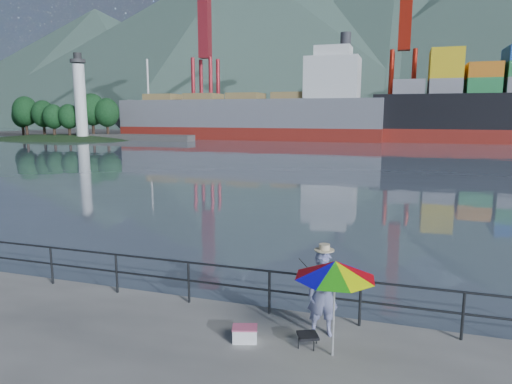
{
  "coord_description": "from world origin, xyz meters",
  "views": [
    {
      "loc": [
        5.68,
        -7.64,
        4.47
      ],
      "look_at": [
        1.3,
        6.0,
        2.0
      ],
      "focal_mm": 32.0,
      "sensor_mm": 36.0,
      "label": 1
    }
  ],
  "objects_px": {
    "cooler_bag": "(245,335)",
    "fisherman": "(323,294)",
    "beach_umbrella": "(335,269)",
    "bulk_carrier": "(257,115)"
  },
  "relations": [
    {
      "from": "fisherman",
      "to": "bulk_carrier",
      "type": "relative_size",
      "value": 0.04
    },
    {
      "from": "fisherman",
      "to": "bulk_carrier",
      "type": "height_order",
      "value": "bulk_carrier"
    },
    {
      "from": "beach_umbrella",
      "to": "bulk_carrier",
      "type": "bearing_deg",
      "value": 108.71
    },
    {
      "from": "cooler_bag",
      "to": "fisherman",
      "type": "bearing_deg",
      "value": 11.37
    },
    {
      "from": "fisherman",
      "to": "beach_umbrella",
      "type": "bearing_deg",
      "value": -88.77
    },
    {
      "from": "bulk_carrier",
      "to": "beach_umbrella",
      "type": "bearing_deg",
      "value": -71.29
    },
    {
      "from": "beach_umbrella",
      "to": "fisherman",
      "type": "bearing_deg",
      "value": 113.05
    },
    {
      "from": "fisherman",
      "to": "cooler_bag",
      "type": "height_order",
      "value": "fisherman"
    },
    {
      "from": "beach_umbrella",
      "to": "cooler_bag",
      "type": "xyz_separation_m",
      "value": [
        -1.74,
        0.01,
        -1.55
      ]
    },
    {
      "from": "beach_umbrella",
      "to": "bulk_carrier",
      "type": "distance_m",
      "value": 77.27
    }
  ]
}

